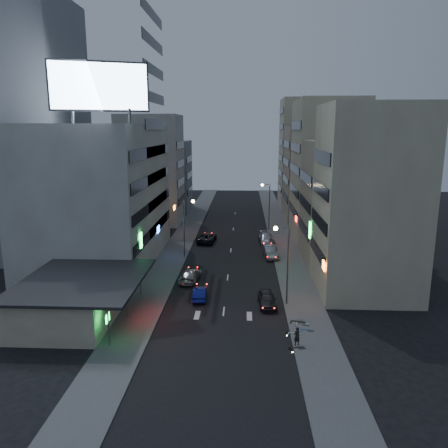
# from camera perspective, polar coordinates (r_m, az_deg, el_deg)

# --- Properties ---
(ground) EXTENTS (180.00, 180.00, 0.00)m
(ground) POSITION_cam_1_polar(r_m,az_deg,el_deg) (39.85, -0.32, -13.65)
(ground) COLOR black
(ground) RESTS_ON ground
(sidewalk_left) EXTENTS (4.00, 120.00, 0.12)m
(sidewalk_left) POSITION_cam_1_polar(r_m,az_deg,el_deg) (68.76, -5.68, -2.40)
(sidewalk_left) COLOR #4C4C4F
(sidewalk_left) RESTS_ON ground
(sidewalk_right) EXTENTS (4.00, 120.00, 0.12)m
(sidewalk_right) POSITION_cam_1_polar(r_m,az_deg,el_deg) (68.31, 7.74, -2.55)
(sidewalk_right) COLOR #4C4C4F
(sidewalk_right) RESTS_ON ground
(food_court) EXTENTS (11.00, 13.00, 3.88)m
(food_court) POSITION_cam_1_polar(r_m,az_deg,el_deg) (43.77, -18.91, -9.07)
(food_court) COLOR #BDB594
(food_court) RESTS_ON ground
(white_building) EXTENTS (14.00, 24.00, 18.00)m
(white_building) POSITION_cam_1_polar(r_m,az_deg,el_deg) (59.50, -15.89, 3.67)
(white_building) COLOR #B8B9B4
(white_building) RESTS_ON ground
(grey_tower) EXTENTS (10.00, 14.00, 34.00)m
(grey_tower) POSITION_cam_1_polar(r_m,az_deg,el_deg) (65.07, -23.14, 10.95)
(grey_tower) COLOR gray
(grey_tower) RESTS_ON ground
(shophouse_near) EXTENTS (10.00, 11.00, 20.00)m
(shophouse_near) POSITION_cam_1_polar(r_m,az_deg,el_deg) (48.67, 18.30, 2.88)
(shophouse_near) COLOR #BDB594
(shophouse_near) RESTS_ON ground
(shophouse_mid) EXTENTS (11.00, 12.00, 16.00)m
(shophouse_mid) POSITION_cam_1_polar(r_m,az_deg,el_deg) (60.11, 15.75, 2.80)
(shophouse_mid) COLOR tan
(shophouse_mid) RESTS_ON ground
(shophouse_far) EXTENTS (10.00, 14.00, 22.00)m
(shophouse_far) POSITION_cam_1_polar(r_m,az_deg,el_deg) (72.27, 13.22, 6.86)
(shophouse_far) COLOR #BDB594
(shophouse_far) RESTS_ON ground
(far_left_a) EXTENTS (11.00, 10.00, 20.00)m
(far_left_a) POSITION_cam_1_polar(r_m,az_deg,el_deg) (82.97, -9.49, 6.99)
(far_left_a) COLOR #B8B9B4
(far_left_a) RESTS_ON ground
(far_left_b) EXTENTS (12.00, 10.00, 15.00)m
(far_left_b) POSITION_cam_1_polar(r_m,az_deg,el_deg) (95.99, -8.12, 6.23)
(far_left_b) COLOR gray
(far_left_b) RESTS_ON ground
(far_right_a) EXTENTS (11.00, 12.00, 18.00)m
(far_right_a) POSITION_cam_1_polar(r_m,az_deg,el_deg) (87.27, 11.72, 6.49)
(far_right_a) COLOR tan
(far_right_a) RESTS_ON ground
(far_right_b) EXTENTS (12.00, 12.00, 24.00)m
(far_right_b) POSITION_cam_1_polar(r_m,az_deg,el_deg) (100.92, 10.86, 8.99)
(far_right_b) COLOR #BDB594
(far_right_b) RESTS_ON ground
(billboard) EXTENTS (9.52, 3.75, 6.20)m
(billboard) POSITION_cam_1_polar(r_m,az_deg,el_deg) (48.30, -15.97, 16.86)
(billboard) COLOR #595B60
(billboard) RESTS_ON white_building
(street_lamp_right_near) EXTENTS (1.60, 0.44, 8.02)m
(street_lamp_right_near) POSITION_cam_1_polar(r_m,az_deg,el_deg) (43.68, 7.87, -3.87)
(street_lamp_right_near) COLOR #595B60
(street_lamp_right_near) RESTS_ON sidewalk_right
(street_lamp_left) EXTENTS (1.60, 0.44, 8.02)m
(street_lamp_left) POSITION_cam_1_polar(r_m,az_deg,el_deg) (59.55, -4.89, 0.55)
(street_lamp_left) COLOR #595B60
(street_lamp_left) RESTS_ON sidewalk_left
(street_lamp_right_far) EXTENTS (1.60, 0.44, 8.02)m
(street_lamp_right_far) POSITION_cam_1_polar(r_m,az_deg,el_deg) (76.85, 5.66, 3.20)
(street_lamp_right_far) COLOR #595B60
(street_lamp_right_far) RESTS_ON sidewalk_right
(parked_car_right_near) EXTENTS (1.96, 4.35, 1.45)m
(parked_car_right_near) POSITION_cam_1_polar(r_m,az_deg,el_deg) (44.69, 5.66, -9.73)
(parked_car_right_near) COLOR #2B2A2F
(parked_car_right_near) RESTS_ON ground
(parked_car_right_mid) EXTENTS (2.21, 5.01, 1.60)m
(parked_car_right_mid) POSITION_cam_1_polar(r_m,az_deg,el_deg) (60.99, 6.08, -3.61)
(parked_car_right_mid) COLOR #A1A5A9
(parked_car_right_mid) RESTS_ON ground
(parked_car_left) EXTENTS (3.00, 5.65, 1.51)m
(parked_car_left) POSITION_cam_1_polar(r_m,az_deg,el_deg) (68.72, -2.24, -1.76)
(parked_car_left) COLOR #232328
(parked_car_left) RESTS_ON ground
(parked_car_right_far) EXTENTS (2.61, 5.64, 1.60)m
(parked_car_right_far) POSITION_cam_1_polar(r_m,az_deg,el_deg) (67.82, 5.59, -1.97)
(parked_car_right_far) COLOR #9FA0A7
(parked_car_right_far) RESTS_ON ground
(road_car_blue) EXTENTS (1.53, 3.92, 1.27)m
(road_car_blue) POSITION_cam_1_polar(r_m,az_deg,el_deg) (46.28, -3.20, -9.01)
(road_car_blue) COLOR navy
(road_car_blue) RESTS_ON ground
(road_car_silver) EXTENTS (2.52, 5.14, 1.44)m
(road_car_silver) POSITION_cam_1_polar(r_m,az_deg,el_deg) (51.55, -4.40, -6.67)
(road_car_silver) COLOR #AAAEB2
(road_car_silver) RESTS_ON ground
(person) EXTENTS (0.68, 0.60, 1.57)m
(person) POSITION_cam_1_polar(r_m,az_deg,el_deg) (37.22, 9.49, -14.25)
(person) COLOR black
(person) RESTS_ON sidewalk_right
(scooter_black_a) EXTENTS (0.92, 1.74, 1.01)m
(scooter_black_a) POSITION_cam_1_polar(r_m,az_deg,el_deg) (37.25, 10.45, -14.75)
(scooter_black_a) COLOR black
(scooter_black_a) RESTS_ON sidewalk_right
(scooter_silver_a) EXTENTS (0.86, 1.67, 0.97)m
(scooter_silver_a) POSITION_cam_1_polar(r_m,az_deg,el_deg) (39.33, 10.01, -13.24)
(scooter_silver_a) COLOR #B1B5B9
(scooter_silver_a) RESTS_ON sidewalk_right
(scooter_blue) EXTENTS (0.74, 1.74, 1.03)m
(scooter_blue) POSITION_cam_1_polar(r_m,az_deg,el_deg) (40.20, 11.67, -12.68)
(scooter_blue) COLOR navy
(scooter_blue) RESTS_ON sidewalk_right
(scooter_black_b) EXTENTS (1.11, 2.08, 1.21)m
(scooter_black_b) POSITION_cam_1_polar(r_m,az_deg,el_deg) (41.48, 10.65, -11.69)
(scooter_black_b) COLOR black
(scooter_black_b) RESTS_ON sidewalk_right
(scooter_silver_b) EXTENTS (0.99, 1.88, 1.09)m
(scooter_silver_b) POSITION_cam_1_polar(r_m,az_deg,el_deg) (41.15, 11.12, -12.00)
(scooter_silver_b) COLOR #B9BAC1
(scooter_silver_b) RESTS_ON sidewalk_right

